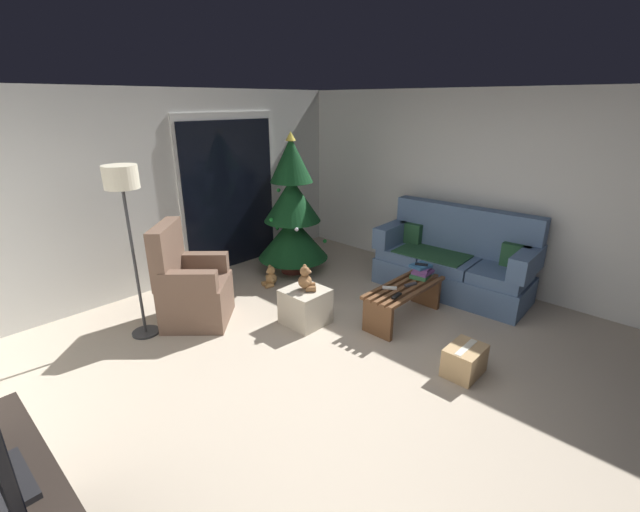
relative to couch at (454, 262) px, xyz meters
name	(u,v)px	position (x,y,z in m)	size (l,w,h in m)	color
ground_plane	(345,371)	(-2.32, -0.15, -0.40)	(7.00, 7.00, 0.00)	#B2A38E
wall_back	(166,191)	(-2.32, 2.91, 0.85)	(5.72, 0.12, 2.50)	silver
wall_right	(492,191)	(0.54, -0.15, 0.85)	(0.12, 6.00, 2.50)	silver
patio_door_frame	(230,193)	(-1.39, 2.84, 0.70)	(1.60, 0.02, 2.20)	silver
patio_door_glass	(231,196)	(-1.39, 2.82, 0.65)	(1.50, 0.02, 2.10)	black
couch	(454,262)	(0.00, 0.00, 0.00)	(0.88, 1.98, 1.08)	slate
coffee_table	(404,297)	(-1.11, 0.02, -0.13)	(1.10, 0.40, 0.41)	brown
remote_white	(390,288)	(-1.29, 0.10, 0.03)	(0.04, 0.16, 0.02)	silver
remote_black	(397,296)	(-1.40, -0.06, 0.03)	(0.04, 0.16, 0.02)	black
remote_graphite	(411,285)	(-1.05, -0.02, 0.03)	(0.04, 0.16, 0.02)	#333338
book_stack	(422,271)	(-0.75, 0.03, 0.08)	(0.29, 0.24, 0.15)	#337042
cell_phone	(421,264)	(-0.76, 0.04, 0.17)	(0.07, 0.14, 0.01)	black
christmas_tree	(292,213)	(-0.97, 1.98, 0.47)	(1.00, 1.00, 1.97)	#4C1E19
armchair	(191,288)	(-2.76, 1.72, 0.00)	(0.97, 0.97, 1.13)	brown
floor_lamp	(124,195)	(-3.27, 1.85, 1.11)	(0.32, 0.32, 1.78)	#2D2D30
ottoman	(305,306)	(-1.93, 0.77, -0.20)	(0.44, 0.44, 0.40)	#B2A893
teddy_bear_chestnut	(306,280)	(-1.92, 0.76, 0.12)	(0.22, 0.21, 0.29)	brown
teddy_bear_honey_by_tree	(271,277)	(-1.54, 1.83, -0.28)	(0.21, 0.20, 0.29)	tan
cardboard_box_taped_mid_floor	(464,360)	(-1.60, -0.95, -0.26)	(0.38, 0.28, 0.28)	tan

